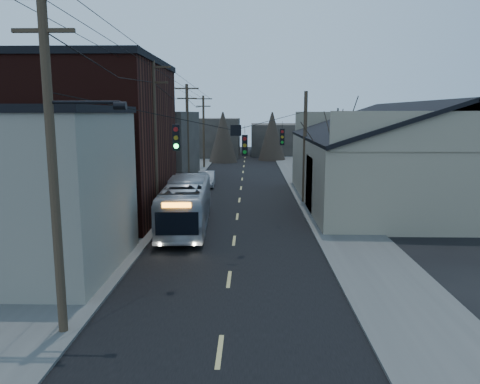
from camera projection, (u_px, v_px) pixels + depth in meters
The scene contains 13 objects.
road_surface at pixel (240, 192), 41.26m from camera, with size 9.00×110.00×0.02m, color black.
sidewalk_left at pixel (167, 191), 41.40m from camera, with size 4.00×110.00×0.12m, color #474744.
sidewalk_right at pixel (314, 192), 41.11m from camera, with size 4.00×110.00×0.12m, color #474744.
building_clapboard at pixel (22, 193), 20.18m from camera, with size 8.00×8.00×7.00m, color gray.
building_brick at pixel (86, 142), 30.80m from camera, with size 10.00×12.00×10.00m, color black.
building_left_far at pixel (147, 147), 46.81m from camera, with size 9.00×14.00×7.00m, color #322D28.
warehouse at pixel (409, 169), 35.59m from camera, with size 16.16×20.60×7.73m.
building_far_left at pixel (208, 137), 75.39m from camera, with size 10.00×12.00×6.00m, color #322D28.
building_far_right at pixel (286, 139), 80.11m from camera, with size 12.00×14.00×5.00m, color #322D28.
bare_tree at pixel (336, 164), 30.66m from camera, with size 0.40×0.40×7.20m, color black.
utility_lines at pixel (197, 139), 34.73m from camera, with size 11.24×45.28×10.50m.
bus at pixel (186, 204), 28.11m from camera, with size 2.47×10.57×2.94m, color #A2A6AE.
parked_car at pixel (206, 179), 44.27m from camera, with size 1.51×4.32×1.42m, color #A4A6AB.
Camera 1 is at (0.89, -10.67, 6.90)m, focal length 35.00 mm.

